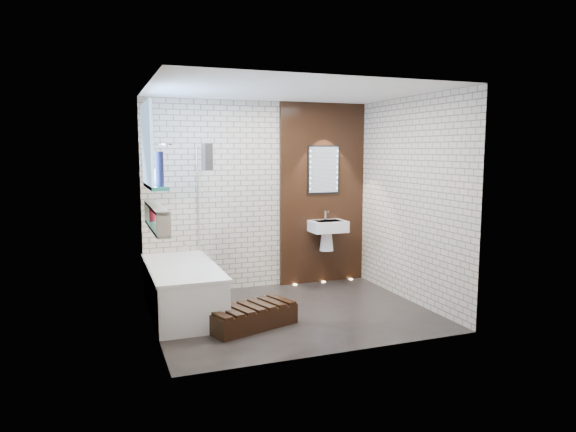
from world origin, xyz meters
name	(u,v)px	position (x,y,z in m)	size (l,w,h in m)	color
ground	(292,313)	(0.00, 0.00, 0.00)	(3.20, 3.20, 0.00)	black
room_shell	(292,205)	(0.00, 0.00, 1.30)	(3.24, 3.20, 2.60)	#C0B498
walnut_panel	(322,194)	(0.95, 1.27, 1.30)	(1.30, 0.06, 2.60)	black
clerestory_window	(149,153)	(-1.57, 0.35, 1.90)	(0.18, 1.00, 0.94)	#7FADE0
display_niche	(157,218)	(-1.53, 0.15, 1.20)	(0.14, 1.30, 0.26)	teal
bathtub	(183,289)	(-1.22, 0.45, 0.29)	(0.79, 1.74, 0.70)	white
bath_screen	(203,202)	(-0.87, 0.89, 1.28)	(0.01, 0.78, 1.40)	white
towel	(207,157)	(-0.87, 0.60, 1.85)	(0.09, 0.24, 0.32)	black
shower_head	(166,144)	(-1.30, 0.95, 2.00)	(0.18, 0.18, 0.02)	silver
washbasin	(328,230)	(0.95, 1.07, 0.79)	(0.50, 0.36, 0.58)	white
led_mirror	(324,170)	(0.95, 1.23, 1.65)	(0.50, 0.02, 0.70)	black
walnut_step	(251,317)	(-0.60, -0.30, 0.11)	(0.98, 0.44, 0.22)	black
niche_bottles	(155,218)	(-1.53, 0.29, 1.17)	(0.07, 0.96, 0.17)	maroon
sill_vases	(157,174)	(-1.50, 0.24, 1.67)	(0.17, 0.53, 0.37)	black
floor_uplights	(324,282)	(0.95, 1.20, 0.01)	(0.96, 0.06, 0.01)	#FFD899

